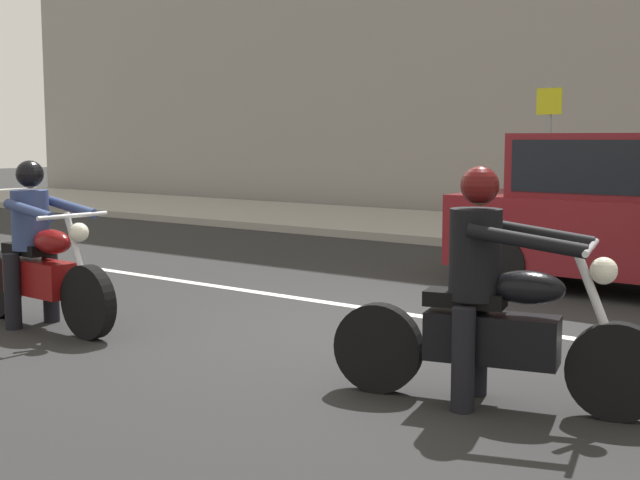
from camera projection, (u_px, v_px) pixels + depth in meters
ground_plane at (345, 329)px, 7.86m from camera, size 80.00×80.00×0.00m
sidewalk_slab at (629, 240)px, 14.14m from camera, size 40.00×4.40×0.14m
lane_marking_stripe at (389, 311)px, 8.63m from camera, size 18.00×0.14×0.01m
motorcycle_with_rider_denim_blue at (39, 259)px, 7.87m from camera, size 2.12×0.70×1.54m
motorcycle_with_rider_black_leather at (491, 309)px, 5.56m from camera, size 2.13×0.84×1.57m
parked_hatchback_maroon at (633, 211)px, 9.61m from camera, size 3.93×1.76×1.80m
street_sign_post at (548, 144)px, 14.45m from camera, size 0.44×0.08×2.47m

